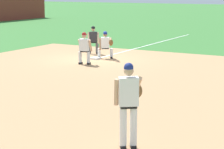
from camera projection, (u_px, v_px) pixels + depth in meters
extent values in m
plane|color=#336B2D|center=(95.00, 59.00, 21.17)|extent=(160.00, 160.00, 0.00)
cube|color=#A87F56|center=(105.00, 86.00, 15.23)|extent=(18.00, 18.00, 0.01)
cube|color=white|center=(152.00, 44.00, 26.88)|extent=(13.33, 0.10, 0.00)
cube|color=white|center=(95.00, 58.00, 21.17)|extent=(0.38, 0.38, 0.09)
sphere|color=white|center=(120.00, 79.00, 16.30)|extent=(0.07, 0.07, 0.07)
cube|color=black|center=(123.00, 146.00, 9.31)|extent=(0.28, 0.24, 0.09)
cylinder|color=white|center=(123.00, 127.00, 9.18)|extent=(0.15, 0.15, 0.84)
cube|color=black|center=(133.00, 146.00, 9.33)|extent=(0.28, 0.24, 0.09)
cylinder|color=white|center=(134.00, 126.00, 9.20)|extent=(0.15, 0.15, 0.84)
cube|color=black|center=(129.00, 106.00, 9.11)|extent=(0.36, 0.39, 0.06)
cube|color=white|center=(129.00, 91.00, 9.04)|extent=(0.43, 0.47, 0.60)
sphere|color=tan|center=(129.00, 71.00, 8.98)|extent=(0.21, 0.21, 0.21)
sphere|color=navy|center=(129.00, 68.00, 8.97)|extent=(0.20, 0.20, 0.20)
cube|color=navy|center=(128.00, 68.00, 9.06)|extent=(0.19, 0.20, 0.02)
cylinder|color=tan|center=(116.00, 92.00, 9.10)|extent=(0.21, 0.18, 0.59)
cylinder|color=tan|center=(138.00, 84.00, 9.34)|extent=(0.48, 0.37, 0.41)
ellipsoid|color=brown|center=(138.00, 90.00, 9.45)|extent=(0.36, 0.33, 0.34)
cube|color=black|center=(111.00, 57.00, 21.42)|extent=(0.28, 0.23, 0.09)
cylinder|color=white|center=(111.00, 53.00, 21.41)|extent=(0.15, 0.15, 0.40)
cube|color=black|center=(99.00, 58.00, 21.38)|extent=(0.28, 0.23, 0.09)
cylinder|color=white|center=(99.00, 53.00, 21.38)|extent=(0.15, 0.15, 0.40)
cube|color=black|center=(105.00, 48.00, 21.35)|extent=(0.35, 0.39, 0.06)
cube|color=white|center=(105.00, 43.00, 21.30)|extent=(0.42, 0.47, 0.52)
sphere|color=#9E7051|center=(105.00, 35.00, 21.20)|extent=(0.21, 0.21, 0.21)
sphere|color=navy|center=(105.00, 33.00, 21.19)|extent=(0.20, 0.20, 0.20)
cube|color=navy|center=(105.00, 34.00, 21.11)|extent=(0.18, 0.20, 0.02)
cylinder|color=#9E7051|center=(111.00, 41.00, 20.88)|extent=(0.54, 0.39, 0.24)
cylinder|color=#9E7051|center=(100.00, 44.00, 21.20)|extent=(0.25, 0.20, 0.58)
ellipsoid|color=brown|center=(111.00, 43.00, 20.68)|extent=(0.29, 0.29, 0.35)
cube|color=black|center=(80.00, 63.00, 19.80)|extent=(0.28, 0.16, 0.09)
cylinder|color=white|center=(80.00, 57.00, 19.70)|extent=(0.15, 0.15, 0.50)
cube|color=black|center=(89.00, 64.00, 19.68)|extent=(0.28, 0.16, 0.09)
cylinder|color=white|center=(88.00, 57.00, 19.59)|extent=(0.15, 0.15, 0.50)
cube|color=black|center=(84.00, 51.00, 19.60)|extent=(0.27, 0.38, 0.06)
cube|color=white|center=(84.00, 45.00, 19.54)|extent=(0.32, 0.44, 0.54)
sphere|color=tan|center=(84.00, 36.00, 19.48)|extent=(0.21, 0.21, 0.21)
sphere|color=maroon|center=(84.00, 34.00, 19.47)|extent=(0.20, 0.20, 0.20)
cube|color=maroon|center=(85.00, 35.00, 19.56)|extent=(0.14, 0.19, 0.02)
cylinder|color=tan|center=(80.00, 45.00, 19.75)|extent=(0.34, 0.16, 0.56)
cylinder|color=tan|center=(90.00, 45.00, 19.61)|extent=(0.34, 0.16, 0.56)
cube|color=black|center=(97.00, 53.00, 22.96)|extent=(0.28, 0.24, 0.09)
cylinder|color=#515154|center=(97.00, 47.00, 22.94)|extent=(0.15, 0.15, 0.50)
cube|color=black|center=(90.00, 53.00, 22.92)|extent=(0.28, 0.24, 0.09)
cylinder|color=#515154|center=(90.00, 48.00, 22.90)|extent=(0.15, 0.15, 0.50)
cube|color=black|center=(93.00, 42.00, 22.87)|extent=(0.36, 0.39, 0.06)
cube|color=#232326|center=(93.00, 37.00, 22.82)|extent=(0.43, 0.47, 0.54)
sphere|color=tan|center=(93.00, 29.00, 22.72)|extent=(0.21, 0.21, 0.21)
sphere|color=black|center=(93.00, 28.00, 22.71)|extent=(0.20, 0.20, 0.20)
cube|color=black|center=(93.00, 29.00, 22.62)|extent=(0.19, 0.20, 0.02)
cylinder|color=tan|center=(98.00, 38.00, 22.70)|extent=(0.32, 0.26, 0.56)
cylinder|color=tan|center=(89.00, 38.00, 22.66)|extent=(0.32, 0.26, 0.56)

